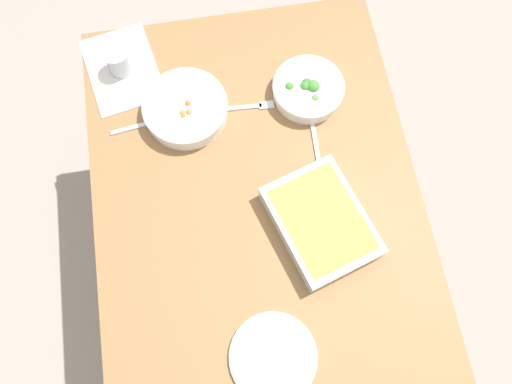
{
  "coord_description": "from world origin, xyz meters",
  "views": [
    {
      "loc": [
        -0.44,
        0.07,
        2.06
      ],
      "look_at": [
        0.0,
        0.0,
        0.74
      ],
      "focal_mm": 35.39,
      "sensor_mm": 36.0,
      "label": 1
    }
  ],
  "objects_px": {
    "drink_cup": "(119,62)",
    "spoon_by_broccoli": "(314,132)",
    "side_plate": "(273,357)",
    "spoon_by_stew": "(149,123)",
    "stew_bowl": "(185,108)",
    "baking_dish": "(321,222)",
    "broccoli_bowl": "(308,89)",
    "fork_on_table": "(249,107)"
  },
  "relations": [
    {
      "from": "stew_bowl",
      "to": "baking_dish",
      "type": "xyz_separation_m",
      "value": [
        -0.39,
        -0.31,
        0.0
      ]
    },
    {
      "from": "drink_cup",
      "to": "side_plate",
      "type": "xyz_separation_m",
      "value": [
        -0.89,
        -0.3,
        -0.03
      ]
    },
    {
      "from": "broccoli_bowl",
      "to": "side_plate",
      "type": "relative_size",
      "value": 0.95
    },
    {
      "from": "stew_bowl",
      "to": "side_plate",
      "type": "xyz_separation_m",
      "value": [
        -0.71,
        -0.13,
        -0.03
      ]
    },
    {
      "from": "drink_cup",
      "to": "side_plate",
      "type": "distance_m",
      "value": 0.94
    },
    {
      "from": "side_plate",
      "to": "spoon_by_stew",
      "type": "relative_size",
      "value": 1.25
    },
    {
      "from": "spoon_by_broccoli",
      "to": "fork_on_table",
      "type": "height_order",
      "value": "spoon_by_broccoli"
    },
    {
      "from": "broccoli_bowl",
      "to": "fork_on_table",
      "type": "relative_size",
      "value": 1.18
    },
    {
      "from": "baking_dish",
      "to": "spoon_by_stew",
      "type": "relative_size",
      "value": 2.0
    },
    {
      "from": "broccoli_bowl",
      "to": "drink_cup",
      "type": "height_order",
      "value": "drink_cup"
    },
    {
      "from": "drink_cup",
      "to": "fork_on_table",
      "type": "distance_m",
      "value": 0.4
    },
    {
      "from": "baking_dish",
      "to": "spoon_by_broccoli",
      "type": "distance_m",
      "value": 0.28
    },
    {
      "from": "side_plate",
      "to": "broccoli_bowl",
      "type": "bearing_deg",
      "value": -17.84
    },
    {
      "from": "broccoli_bowl",
      "to": "fork_on_table",
      "type": "xyz_separation_m",
      "value": [
        -0.01,
        0.18,
        -0.03
      ]
    },
    {
      "from": "side_plate",
      "to": "spoon_by_stew",
      "type": "distance_m",
      "value": 0.73
    },
    {
      "from": "baking_dish",
      "to": "side_plate",
      "type": "height_order",
      "value": "baking_dish"
    },
    {
      "from": "fork_on_table",
      "to": "spoon_by_stew",
      "type": "bearing_deg",
      "value": 90.9
    },
    {
      "from": "broccoli_bowl",
      "to": "side_plate",
      "type": "bearing_deg",
      "value": 162.16
    },
    {
      "from": "side_plate",
      "to": "stew_bowl",
      "type": "bearing_deg",
      "value": 10.39
    },
    {
      "from": "side_plate",
      "to": "spoon_by_stew",
      "type": "xyz_separation_m",
      "value": [
        0.69,
        0.24,
        -0.0
      ]
    },
    {
      "from": "spoon_by_broccoli",
      "to": "fork_on_table",
      "type": "relative_size",
      "value": 0.99
    },
    {
      "from": "broccoli_bowl",
      "to": "spoon_by_stew",
      "type": "bearing_deg",
      "value": 92.33
    },
    {
      "from": "fork_on_table",
      "to": "baking_dish",
      "type": "bearing_deg",
      "value": -161.24
    },
    {
      "from": "stew_bowl",
      "to": "side_plate",
      "type": "relative_size",
      "value": 1.11
    },
    {
      "from": "spoon_by_broccoli",
      "to": "spoon_by_stew",
      "type": "bearing_deg",
      "value": 76.85
    },
    {
      "from": "side_plate",
      "to": "spoon_by_stew",
      "type": "height_order",
      "value": "side_plate"
    },
    {
      "from": "spoon_by_stew",
      "to": "fork_on_table",
      "type": "relative_size",
      "value": 0.99
    },
    {
      "from": "fork_on_table",
      "to": "stew_bowl",
      "type": "bearing_deg",
      "value": 87.02
    },
    {
      "from": "stew_bowl",
      "to": "drink_cup",
      "type": "relative_size",
      "value": 2.88
    },
    {
      "from": "broccoli_bowl",
      "to": "fork_on_table",
      "type": "height_order",
      "value": "broccoli_bowl"
    },
    {
      "from": "drink_cup",
      "to": "spoon_by_broccoli",
      "type": "relative_size",
      "value": 0.48
    },
    {
      "from": "drink_cup",
      "to": "side_plate",
      "type": "height_order",
      "value": "drink_cup"
    },
    {
      "from": "drink_cup",
      "to": "fork_on_table",
      "type": "height_order",
      "value": "drink_cup"
    },
    {
      "from": "broccoli_bowl",
      "to": "spoon_by_stew",
      "type": "xyz_separation_m",
      "value": [
        -0.02,
        0.47,
        -0.03
      ]
    },
    {
      "from": "baking_dish",
      "to": "spoon_by_broccoli",
      "type": "xyz_separation_m",
      "value": [
        0.27,
        -0.04,
        -0.03
      ]
    },
    {
      "from": "stew_bowl",
      "to": "drink_cup",
      "type": "height_order",
      "value": "drink_cup"
    },
    {
      "from": "broccoli_bowl",
      "to": "drink_cup",
      "type": "bearing_deg",
      "value": 71.79
    },
    {
      "from": "baking_dish",
      "to": "stew_bowl",
      "type": "bearing_deg",
      "value": 38.46
    },
    {
      "from": "stew_bowl",
      "to": "drink_cup",
      "type": "bearing_deg",
      "value": 43.93
    },
    {
      "from": "stew_bowl",
      "to": "fork_on_table",
      "type": "bearing_deg",
      "value": -92.98
    },
    {
      "from": "side_plate",
      "to": "spoon_by_broccoli",
      "type": "xyz_separation_m",
      "value": [
        0.58,
        -0.22,
        -0.0
      ]
    },
    {
      "from": "drink_cup",
      "to": "spoon_by_broccoli",
      "type": "bearing_deg",
      "value": -119.91
    }
  ]
}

